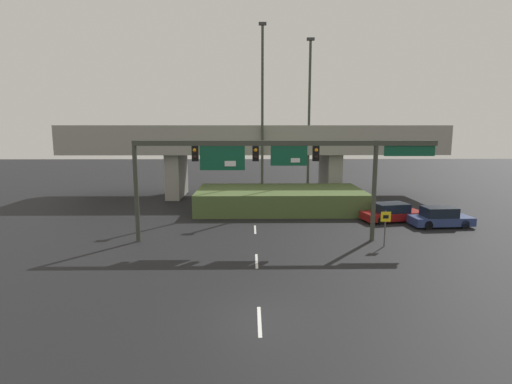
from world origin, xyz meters
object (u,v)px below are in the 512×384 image
Objects in this scene: highway_light_pole_near at (309,118)px; parked_sedan_mid_right at (440,218)px; highway_light_pole_far at (262,112)px; parked_sedan_near_right at (392,213)px; signal_gantry at (275,159)px; speed_limit_sign at (385,223)px.

highway_light_pole_near is 3.45× the size of parked_sedan_mid_right.
highway_light_pole_far is 3.30× the size of parked_sedan_near_right.
signal_gantry is 13.76m from highway_light_pole_far.
speed_limit_sign is at bearing -124.71° from parked_sedan_near_right.
parked_sedan_mid_right is (12.74, -9.71, -8.01)m from highway_light_pole_far.
speed_limit_sign is 16.82m from highway_light_pole_near.
speed_limit_sign reaches higher than parked_sedan_near_right.
speed_limit_sign is 0.50× the size of parked_sedan_mid_right.
speed_limit_sign is 7.40m from parked_sedan_near_right.
parked_sedan_near_right is at bearing -57.65° from highway_light_pole_near.
signal_gantry is 7.76m from speed_limit_sign.
highway_light_pole_near is 0.93× the size of highway_light_pole_far.
signal_gantry is at bearing -106.43° from highway_light_pole_near.
highway_light_pole_near is 4.55m from highway_light_pole_far.
parked_sedan_mid_right is (2.90, -1.81, 0.01)m from parked_sedan_near_right.
highway_light_pole_far is at bearing 91.63° from signal_gantry.
parked_sedan_mid_right is at bearing -37.30° from highway_light_pole_far.
highway_light_pole_near reaches higher than parked_sedan_near_right.
highway_light_pole_far is 3.72× the size of parked_sedan_mid_right.
speed_limit_sign is at bearing -11.63° from signal_gantry.
signal_gantry is 14.76m from highway_light_pole_near.
speed_limit_sign is 0.44× the size of parked_sedan_near_right.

